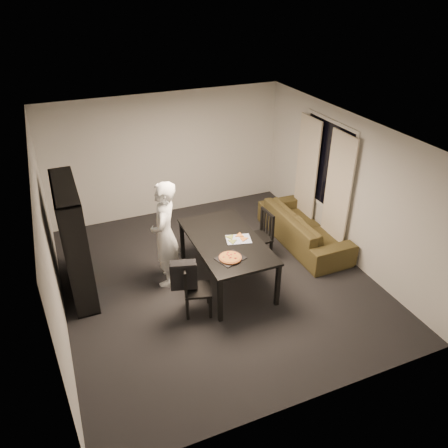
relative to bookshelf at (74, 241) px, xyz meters
name	(u,v)px	position (x,y,z in m)	size (l,w,h in m)	color
room	(215,213)	(2.16, -0.60, 0.35)	(5.01, 5.51, 2.61)	black
window_pane	(327,165)	(4.64, 0.00, 0.55)	(0.02, 1.40, 1.60)	black
window_frame	(327,165)	(4.64, 0.00, 0.55)	(0.03, 1.52, 1.72)	white
curtain_left	(337,194)	(4.56, -0.52, 0.20)	(0.03, 0.70, 2.25)	beige
curtain_right	(307,173)	(4.56, 0.52, 0.20)	(0.03, 0.70, 2.25)	beige
bookshelf	(74,241)	(0.00, 0.00, 0.00)	(0.35, 1.50, 1.90)	black
dining_table	(226,243)	(2.31, -0.68, -0.22)	(1.07, 1.93, 0.81)	black
chair_left	(192,286)	(1.51, -1.24, -0.46)	(0.50, 0.50, 0.87)	black
chair_right	(261,233)	(3.15, -0.32, -0.40)	(0.47, 0.47, 0.96)	black
draped_jacket	(184,275)	(1.40, -1.21, -0.23)	(0.41, 0.27, 0.48)	black
person	(165,234)	(1.38, -0.32, -0.03)	(0.67, 0.44, 1.84)	white
baking_tray	(230,258)	(2.16, -1.21, -0.14)	(0.40, 0.32, 0.01)	black
pepperoni_pizza	(230,258)	(2.15, -1.22, -0.12)	(0.35, 0.35, 0.03)	#9E552E
kitchen_towel	(238,239)	(2.50, -0.75, -0.14)	(0.40, 0.30, 0.01)	silver
pizza_slices	(236,238)	(2.47, -0.72, -0.13)	(0.37, 0.31, 0.01)	gold
sofa	(304,227)	(4.17, -0.14, -0.62)	(2.24, 0.87, 0.65)	#3B3017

